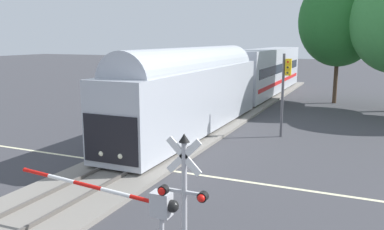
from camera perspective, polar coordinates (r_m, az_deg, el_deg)
The scene contains 8 objects.
ground_plane at distance 19.61m, azimuth -8.38°, elevation -7.10°, with size 220.00×220.00×0.00m, color #3D3D42.
road_centre_stripe at distance 19.60m, azimuth -8.38°, elevation -7.09°, with size 44.00×0.20×0.01m.
railway_track at distance 19.58m, azimuth -8.39°, elevation -6.83°, with size 4.40×80.00×0.32m.
commuter_train at distance 34.20m, azimuth 6.58°, elevation 5.37°, with size 3.04×40.16×5.16m.
crossing_gate_near at distance 11.75m, azimuth -7.03°, elevation -12.10°, with size 5.64×0.40×1.84m.
crossing_signal_mast at distance 10.34m, azimuth -1.19°, elevation -10.39°, with size 1.36×0.44×3.67m.
traffic_signal_far_side at distance 24.89m, azimuth 13.14°, elevation 4.63°, with size 0.53×0.38×5.12m.
elm_centre_background at distance 39.84m, azimuth 20.26°, elevation 12.53°, with size 7.33×7.33×11.85m.
Camera 1 is at (10.01, -15.76, 5.98)m, focal length 37.48 mm.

